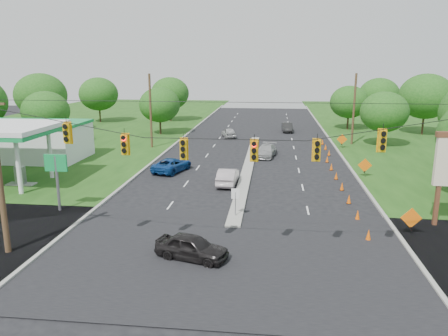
# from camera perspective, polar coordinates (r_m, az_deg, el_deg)

# --- Properties ---
(ground) EXTENTS (160.00, 160.00, 0.00)m
(ground) POSITION_cam_1_polar(r_m,az_deg,el_deg) (24.28, 0.22, -11.34)
(ground) COLOR black
(ground) RESTS_ON ground
(cross_street) EXTENTS (160.00, 14.00, 0.02)m
(cross_street) POSITION_cam_1_polar(r_m,az_deg,el_deg) (24.28, 0.22, -11.34)
(cross_street) COLOR black
(cross_street) RESTS_ON ground
(curb_left) EXTENTS (0.25, 110.00, 0.16)m
(curb_left) POSITION_cam_1_polar(r_m,az_deg,el_deg) (54.35, -6.94, 2.61)
(curb_left) COLOR gray
(curb_left) RESTS_ON ground
(curb_right) EXTENTS (0.25, 110.00, 0.16)m
(curb_right) POSITION_cam_1_polar(r_m,az_deg,el_deg) (53.45, 14.65, 2.09)
(curb_right) COLOR gray
(curb_right) RESTS_ON ground
(median) EXTENTS (1.00, 34.00, 0.18)m
(median) POSITION_cam_1_polar(r_m,az_deg,el_deg) (44.16, 3.19, 0.15)
(median) COLOR gray
(median) RESTS_ON ground
(median_sign) EXTENTS (0.55, 0.06, 2.05)m
(median_sign) POSITION_cam_1_polar(r_m,az_deg,el_deg) (29.33, 1.50, -3.82)
(median_sign) COLOR gray
(median_sign) RESTS_ON ground
(signal_span) EXTENTS (25.60, 0.32, 9.00)m
(signal_span) POSITION_cam_1_polar(r_m,az_deg,el_deg) (21.68, -0.19, -0.46)
(signal_span) COLOR #422D1C
(signal_span) RESTS_ON ground
(utility_pole_far_left) EXTENTS (0.28, 0.28, 9.00)m
(utility_pole_far_left) POSITION_cam_1_polar(r_m,az_deg,el_deg) (54.29, -9.56, 7.32)
(utility_pole_far_left) COLOR #422D1C
(utility_pole_far_left) RESTS_ON ground
(utility_pole_far_right) EXTENTS (0.28, 0.28, 9.00)m
(utility_pole_far_right) POSITION_cam_1_polar(r_m,az_deg,el_deg) (58.07, 16.61, 7.34)
(utility_pole_far_right) COLOR #422D1C
(utility_pole_far_right) RESTS_ON ground
(gas_station) EXTENTS (18.40, 19.70, 5.20)m
(gas_station) POSITION_cam_1_polar(r_m,az_deg,el_deg) (50.12, -24.97, 3.51)
(gas_station) COLOR white
(gas_station) RESTS_ON ground
(cone_0) EXTENTS (0.32, 0.32, 0.70)m
(cone_0) POSITION_cam_1_polar(r_m,az_deg,el_deg) (27.39, 18.35, -8.29)
(cone_0) COLOR #ED5908
(cone_0) RESTS_ON ground
(cone_1) EXTENTS (0.32, 0.32, 0.70)m
(cone_1) POSITION_cam_1_polar(r_m,az_deg,el_deg) (30.61, 17.05, -5.88)
(cone_1) COLOR #ED5908
(cone_1) RESTS_ON ground
(cone_2) EXTENTS (0.32, 0.32, 0.70)m
(cone_2) POSITION_cam_1_polar(r_m,az_deg,el_deg) (33.88, 16.01, -3.93)
(cone_2) COLOR #ED5908
(cone_2) RESTS_ON ground
(cone_3) EXTENTS (0.32, 0.32, 0.70)m
(cone_3) POSITION_cam_1_polar(r_m,az_deg,el_deg) (37.19, 15.16, -2.32)
(cone_3) COLOR #ED5908
(cone_3) RESTS_ON ground
(cone_4) EXTENTS (0.32, 0.32, 0.70)m
(cone_4) POSITION_cam_1_polar(r_m,az_deg,el_deg) (40.54, 14.45, -0.98)
(cone_4) COLOR #ED5908
(cone_4) RESTS_ON ground
(cone_5) EXTENTS (0.32, 0.32, 0.70)m
(cone_5) POSITION_cam_1_polar(r_m,az_deg,el_deg) (43.91, 13.85, 0.16)
(cone_5) COLOR #ED5908
(cone_5) RESTS_ON ground
(cone_6) EXTENTS (0.32, 0.32, 0.70)m
(cone_6) POSITION_cam_1_polar(r_m,az_deg,el_deg) (47.30, 13.33, 1.14)
(cone_6) COLOR #ED5908
(cone_6) RESTS_ON ground
(cone_7) EXTENTS (0.32, 0.32, 0.70)m
(cone_7) POSITION_cam_1_polar(r_m,az_deg,el_deg) (50.77, 13.56, 1.96)
(cone_7) COLOR #ED5908
(cone_7) RESTS_ON ground
(cone_8) EXTENTS (0.32, 0.32, 0.70)m
(cone_8) POSITION_cam_1_polar(r_m,az_deg,el_deg) (54.18, 13.12, 2.70)
(cone_8) COLOR #ED5908
(cone_8) RESTS_ON ground
(cone_9) EXTENTS (0.32, 0.32, 0.70)m
(cone_9) POSITION_cam_1_polar(r_m,az_deg,el_deg) (57.60, 12.74, 3.35)
(cone_9) COLOR #ED5908
(cone_9) RESTS_ON ground
(work_sign_0) EXTENTS (1.27, 0.58, 1.37)m
(work_sign_0) POSITION_cam_1_polar(r_m,az_deg,el_deg) (28.71, 23.26, -6.13)
(work_sign_0) COLOR black
(work_sign_0) RESTS_ON ground
(work_sign_1) EXTENTS (1.27, 0.58, 1.37)m
(work_sign_1) POSITION_cam_1_polar(r_m,az_deg,el_deg) (41.78, 17.92, 0.27)
(work_sign_1) COLOR black
(work_sign_1) RESTS_ON ground
(work_sign_2) EXTENTS (1.27, 0.58, 1.37)m
(work_sign_2) POSITION_cam_1_polar(r_m,az_deg,el_deg) (55.30, 15.16, 3.58)
(work_sign_2) COLOR black
(work_sign_2) RESTS_ON ground
(tree_2) EXTENTS (5.88, 5.88, 6.86)m
(tree_2) POSITION_cam_1_polar(r_m,az_deg,el_deg) (59.45, -22.26, 6.87)
(tree_2) COLOR black
(tree_2) RESTS_ON ground
(tree_3) EXTENTS (7.56, 7.56, 8.82)m
(tree_3) POSITION_cam_1_polar(r_m,az_deg,el_deg) (70.96, -22.81, 8.76)
(tree_3) COLOR black
(tree_3) RESTS_ON ground
(tree_4) EXTENTS (6.72, 6.72, 7.84)m
(tree_4) POSITION_cam_1_polar(r_m,az_deg,el_deg) (80.07, -16.06, 9.27)
(tree_4) COLOR black
(tree_4) RESTS_ON ground
(tree_5) EXTENTS (5.88, 5.88, 6.86)m
(tree_5) POSITION_cam_1_polar(r_m,az_deg,el_deg) (64.30, -8.41, 8.16)
(tree_5) COLOR black
(tree_5) RESTS_ON ground
(tree_6) EXTENTS (6.72, 6.72, 7.84)m
(tree_6) POSITION_cam_1_polar(r_m,az_deg,el_deg) (79.24, -7.06, 9.65)
(tree_6) COLOR black
(tree_6) RESTS_ON ground
(tree_9) EXTENTS (5.88, 5.88, 6.86)m
(tree_9) POSITION_cam_1_polar(r_m,az_deg,el_deg) (57.83, 20.20, 6.89)
(tree_9) COLOR black
(tree_9) RESTS_ON ground
(tree_10) EXTENTS (7.56, 7.56, 8.82)m
(tree_10) POSITION_cam_1_polar(r_m,az_deg,el_deg) (69.50, 24.86, 8.49)
(tree_10) COLOR black
(tree_10) RESTS_ON ground
(tree_11) EXTENTS (6.72, 6.72, 7.84)m
(tree_11) POSITION_cam_1_polar(r_m,az_deg,el_deg) (79.06, 19.58, 8.97)
(tree_11) COLOR black
(tree_11) RESTS_ON ground
(tree_12) EXTENTS (5.88, 5.88, 6.86)m
(tree_12) POSITION_cam_1_polar(r_m,az_deg,el_deg) (71.09, 16.02, 8.29)
(tree_12) COLOR black
(tree_12) RESTS_ON ground
(black_sedan) EXTENTS (4.27, 2.65, 1.36)m
(black_sedan) POSITION_cam_1_polar(r_m,az_deg,el_deg) (23.67, -4.22, -10.26)
(black_sedan) COLOR black
(black_sedan) RESTS_ON ground
(white_sedan) EXTENTS (1.63, 4.37, 1.43)m
(white_sedan) POSITION_cam_1_polar(r_m,az_deg,el_deg) (37.56, 0.49, -1.11)
(white_sedan) COLOR #B3A5A8
(white_sedan) RESTS_ON ground
(blue_pickup) EXTENTS (3.56, 5.27, 1.34)m
(blue_pickup) POSITION_cam_1_polar(r_m,az_deg,el_deg) (42.34, -6.80, 0.42)
(blue_pickup) COLOR navy
(blue_pickup) RESTS_ON ground
(silver_car_far) EXTENTS (2.68, 4.94, 1.36)m
(silver_car_far) POSITION_cam_1_polar(r_m,az_deg,el_deg) (48.95, 5.52, 2.25)
(silver_car_far) COLOR #9B9B9B
(silver_car_far) RESTS_ON ground
(silver_car_oncoming) EXTENTS (2.70, 4.27, 1.35)m
(silver_car_oncoming) POSITION_cam_1_polar(r_m,az_deg,el_deg) (61.63, 0.61, 4.65)
(silver_car_oncoming) COLOR #A3A3A3
(silver_car_oncoming) RESTS_ON ground
(dark_car_receding) EXTENTS (1.72, 4.28, 1.38)m
(dark_car_receding) POSITION_cam_1_polar(r_m,az_deg,el_deg) (67.45, 8.25, 5.29)
(dark_car_receding) COLOR black
(dark_car_receding) RESTS_ON ground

